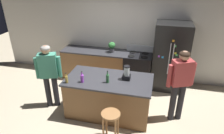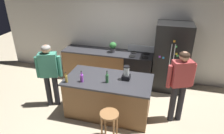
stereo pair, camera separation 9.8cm
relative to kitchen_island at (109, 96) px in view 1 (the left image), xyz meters
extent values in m
plane|color=beige|center=(0.00, 0.00, -0.45)|extent=(14.00, 14.00, 0.00)
cube|color=silver|center=(0.00, 1.95, 0.90)|extent=(8.00, 0.10, 2.70)
cube|color=brown|center=(0.00, 0.00, -0.02)|extent=(1.83, 0.93, 0.86)
cube|color=#333338|center=(0.00, 0.00, 0.43)|extent=(1.89, 0.99, 0.04)
cube|color=brown|center=(-0.80, 1.55, -0.02)|extent=(2.00, 0.64, 0.86)
cube|color=#333338|center=(-0.80, 1.55, 0.43)|extent=(2.00, 0.64, 0.04)
cube|color=black|center=(1.32, 1.50, 0.48)|extent=(0.90, 0.70, 1.85)
cylinder|color=#B7BABF|center=(1.28, 1.13, 0.57)|extent=(0.02, 0.02, 0.83)
cylinder|color=#B7BABF|center=(1.36, 1.13, 0.57)|extent=(0.02, 0.02, 0.83)
cube|color=#3FB259|center=(1.44, 1.15, 0.69)|extent=(0.05, 0.01, 0.05)
cube|color=yellow|center=(1.41, 1.15, 0.74)|extent=(0.05, 0.01, 0.05)
cube|color=purple|center=(1.02, 1.15, 0.62)|extent=(0.05, 0.01, 0.05)
cube|color=#3FB259|center=(1.38, 1.15, 0.92)|extent=(0.05, 0.01, 0.05)
cube|color=orange|center=(1.32, 1.15, 1.05)|extent=(0.05, 0.01, 0.05)
cube|color=#268CD8|center=(1.11, 1.15, 0.60)|extent=(0.05, 0.01, 0.05)
cube|color=black|center=(0.46, 1.52, 0.00)|extent=(0.76, 0.64, 0.90)
cube|color=black|center=(0.46, 1.20, -0.05)|extent=(0.60, 0.01, 0.24)
cube|color=#B7BABF|center=(0.46, 1.81, 0.54)|extent=(0.76, 0.06, 0.18)
cylinder|color=black|center=(0.28, 1.37, 0.45)|extent=(0.18, 0.18, 0.01)
cylinder|color=black|center=(0.64, 1.37, 0.45)|extent=(0.18, 0.18, 0.01)
cylinder|color=black|center=(0.28, 1.67, 0.45)|extent=(0.18, 0.18, 0.01)
cylinder|color=black|center=(0.64, 1.67, 0.45)|extent=(0.18, 0.18, 0.01)
cylinder|color=#26262B|center=(-1.50, -0.08, -0.05)|extent=(0.17, 0.17, 0.81)
cylinder|color=#26262B|center=(-1.33, -0.02, -0.05)|extent=(0.17, 0.17, 0.81)
cube|color=#3F8C72|center=(-1.41, -0.05, 0.64)|extent=(0.45, 0.35, 0.57)
cylinder|color=#3F8C72|center=(-1.65, -0.14, 0.59)|extent=(0.12, 0.12, 0.51)
cylinder|color=#3F8C72|center=(-1.18, 0.04, 0.59)|extent=(0.12, 0.12, 0.51)
sphere|color=tan|center=(-1.41, -0.05, 1.02)|extent=(0.26, 0.26, 0.20)
ellipsoid|color=gray|center=(-1.41, -0.05, 1.06)|extent=(0.27, 0.27, 0.12)
cylinder|color=#26262B|center=(1.57, 0.17, 0.00)|extent=(0.17, 0.17, 0.90)
cylinder|color=#26262B|center=(1.41, 0.10, 0.00)|extent=(0.17, 0.17, 0.90)
cube|color=#B23F3F|center=(1.49, 0.14, 0.72)|extent=(0.45, 0.36, 0.55)
cylinder|color=#B23F3F|center=(1.72, 0.23, 0.67)|extent=(0.12, 0.12, 0.49)
cylinder|color=#B23F3F|center=(1.26, 0.04, 0.67)|extent=(0.12, 0.12, 0.49)
sphere|color=tan|center=(1.49, 0.14, 1.09)|extent=(0.26, 0.26, 0.20)
ellipsoid|color=#332319|center=(1.49, 0.14, 1.13)|extent=(0.28, 0.28, 0.12)
cylinder|color=#9E6B3D|center=(0.25, -0.81, 0.17)|extent=(0.36, 0.36, 0.04)
cylinder|color=#9E6B3D|center=(0.13, -0.92, -0.15)|extent=(0.04, 0.04, 0.61)
cylinder|color=#9E6B3D|center=(0.36, -0.92, -0.15)|extent=(0.04, 0.04, 0.61)
cylinder|color=#9E6B3D|center=(0.13, -0.69, -0.15)|extent=(0.04, 0.04, 0.61)
cylinder|color=#9E6B3D|center=(0.36, -0.69, -0.15)|extent=(0.04, 0.04, 0.61)
cylinder|color=#4C4C51|center=(-0.31, 1.55, 0.51)|extent=(0.14, 0.14, 0.12)
ellipsoid|color=#337A38|center=(-0.31, 1.55, 0.66)|extent=(0.20, 0.20, 0.18)
cube|color=black|center=(0.37, 0.09, 0.50)|extent=(0.17, 0.17, 0.10)
cylinder|color=silver|center=(0.37, 0.09, 0.64)|extent=(0.12, 0.12, 0.19)
cylinder|color=black|center=(0.37, 0.09, 0.75)|extent=(0.12, 0.12, 0.02)
cylinder|color=#2D6638|center=(0.01, -0.15, 0.54)|extent=(0.07, 0.07, 0.18)
cylinder|color=#2D6638|center=(0.01, -0.15, 0.67)|extent=(0.03, 0.03, 0.08)
cylinder|color=black|center=(0.01, -0.15, 0.72)|extent=(0.03, 0.03, 0.02)
cylinder|color=purple|center=(-0.51, -0.26, 0.53)|extent=(0.07, 0.07, 0.17)
cylinder|color=purple|center=(-0.51, -0.26, 0.65)|extent=(0.03, 0.03, 0.07)
cylinder|color=black|center=(-0.51, -0.26, 0.70)|extent=(0.03, 0.03, 0.02)
cylinder|color=olive|center=(-0.82, -0.36, 0.53)|extent=(0.06, 0.06, 0.15)
cylinder|color=olive|center=(-0.82, -0.36, 0.64)|extent=(0.02, 0.02, 0.07)
cylinder|color=black|center=(-0.82, -0.36, 0.68)|extent=(0.03, 0.03, 0.02)
camera|label=1|loc=(0.97, -3.68, 2.61)|focal=32.13mm
camera|label=2|loc=(1.06, -3.65, 2.61)|focal=32.13mm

